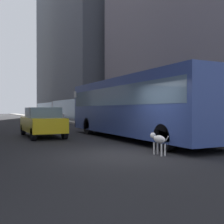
{
  "coord_description": "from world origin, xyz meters",
  "views": [
    {
      "loc": [
        -4.34,
        -8.28,
        1.52
      ],
      "look_at": [
        1.12,
        3.13,
        1.4
      ],
      "focal_mm": 44.66,
      "sensor_mm": 36.0,
      "label": 1
    }
  ],
  "objects_px": {
    "car_yellow_taxi": "(42,122)",
    "dalmatian_dog": "(158,140)",
    "car_silver_sedan": "(51,116)",
    "traffic_light_near": "(195,90)",
    "transit_bus": "(134,104)"
  },
  "relations": [
    {
      "from": "car_silver_sedan",
      "to": "traffic_light_near",
      "type": "relative_size",
      "value": 1.28
    },
    {
      "from": "transit_bus",
      "to": "dalmatian_dog",
      "type": "xyz_separation_m",
      "value": [
        -1.75,
        -4.67,
        -1.26
      ]
    },
    {
      "from": "car_yellow_taxi",
      "to": "dalmatian_dog",
      "type": "height_order",
      "value": "car_yellow_taxi"
    },
    {
      "from": "transit_bus",
      "to": "car_silver_sedan",
      "type": "distance_m",
      "value": 18.25
    },
    {
      "from": "car_yellow_taxi",
      "to": "car_silver_sedan",
      "type": "xyz_separation_m",
      "value": [
        4.0,
        15.12,
        -0.0
      ]
    },
    {
      "from": "car_yellow_taxi",
      "to": "dalmatian_dog",
      "type": "relative_size",
      "value": 4.48
    },
    {
      "from": "dalmatian_dog",
      "to": "traffic_light_near",
      "type": "distance_m",
      "value": 5.0
    },
    {
      "from": "car_silver_sedan",
      "to": "traffic_light_near",
      "type": "height_order",
      "value": "traffic_light_near"
    },
    {
      "from": "transit_bus",
      "to": "dalmatian_dog",
      "type": "distance_m",
      "value": 5.15
    },
    {
      "from": "traffic_light_near",
      "to": "transit_bus",
      "type": "bearing_deg",
      "value": 134.57
    },
    {
      "from": "car_silver_sedan",
      "to": "traffic_light_near",
      "type": "distance_m",
      "value": 20.53
    },
    {
      "from": "car_silver_sedan",
      "to": "dalmatian_dog",
      "type": "height_order",
      "value": "car_silver_sedan"
    },
    {
      "from": "transit_bus",
      "to": "dalmatian_dog",
      "type": "relative_size",
      "value": 11.98
    },
    {
      "from": "car_silver_sedan",
      "to": "traffic_light_near",
      "type": "xyz_separation_m",
      "value": [
        2.1,
        -20.35,
        1.61
      ]
    },
    {
      "from": "car_yellow_taxi",
      "to": "dalmatian_dog",
      "type": "distance_m",
      "value": 8.1
    }
  ]
}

